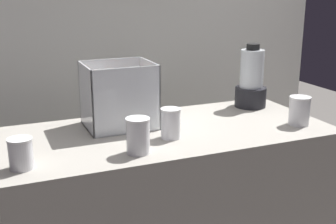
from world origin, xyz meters
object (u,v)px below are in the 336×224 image
Objects in this scene: carrot_display_bin at (120,107)px; juice_cup_orange_left at (138,137)px; blender_pitcher at (251,82)px; juice_cup_mango_far_left at (21,156)px; juice_cup_mango_right at (299,112)px; juice_cup_mango_middle at (171,125)px.

juice_cup_orange_left is at bearing -95.62° from carrot_display_bin.
blender_pitcher is 1.21m from juice_cup_mango_far_left.
carrot_display_bin reaches higher than juice_cup_mango_right.
juice_cup_mango_middle is at bearing -58.22° from carrot_display_bin.
juice_cup_mango_middle is at bearing -153.02° from blender_pitcher.
juice_cup_mango_far_left is at bearing 177.88° from juice_cup_orange_left.
juice_cup_orange_left is 0.77m from juice_cup_mango_right.
juice_cup_orange_left is at bearing -148.52° from juice_cup_mango_middle.
blender_pitcher is 2.51× the size of juice_cup_mango_right.
juice_cup_orange_left is at bearing -151.92° from blender_pitcher.
carrot_display_bin is at bearing 158.75° from juice_cup_mango_right.
juice_cup_mango_right is at bearing 1.77° from juice_cup_mango_far_left.
juice_cup_mango_right reaches higher than juice_cup_mango_middle.
blender_pitcher is at bearing 28.08° from juice_cup_orange_left.
juice_cup_mango_middle is (0.59, 0.09, 0.01)m from juice_cup_mango_far_left.
juice_cup_orange_left is (-0.03, -0.34, -0.02)m from carrot_display_bin.
carrot_display_bin reaches higher than juice_cup_mango_middle.
juice_cup_mango_right reaches higher than juice_cup_mango_far_left.
blender_pitcher reaches higher than juice_cup_mango_right.
blender_pitcher is 2.97× the size of juice_cup_mango_far_left.
juice_cup_mango_far_left is 0.41m from juice_cup_orange_left.
carrot_display_bin is at bearing 84.38° from juice_cup_orange_left.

